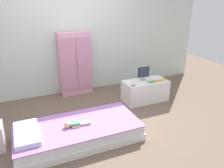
{
  "coord_description": "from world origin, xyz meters",
  "views": [
    {
      "loc": [
        -1.11,
        -3.15,
        2.0
      ],
      "look_at": [
        0.37,
        0.28,
        0.56
      ],
      "focal_mm": 35.23,
      "sensor_mm": 36.0,
      "label": 1
    }
  ],
  "objects": [
    {
      "name": "doll",
      "position": [
        -0.54,
        -0.37,
        0.29
      ],
      "size": [
        0.39,
        0.14,
        0.1
      ],
      "color": "#4CA375",
      "rests_on": "bed"
    },
    {
      "name": "back_wall",
      "position": [
        0.0,
        1.57,
        1.35
      ],
      "size": [
        6.4,
        0.05,
        2.7
      ],
      "primitive_type": "cube",
      "color": "silver",
      "rests_on": "ground_plane"
    },
    {
      "name": "book_yellow",
      "position": [
        1.57,
        0.34,
        0.44
      ],
      "size": [
        0.13,
        0.1,
        0.01
      ],
      "primitive_type": "cube",
      "color": "gold",
      "rests_on": "tv_stand"
    },
    {
      "name": "wardrobe",
      "position": [
        -0.01,
        1.4,
        0.69
      ],
      "size": [
        0.69,
        0.29,
        1.37
      ],
      "color": "#E599BC",
      "rests_on": "ground_plane"
    },
    {
      "name": "book_green",
      "position": [
        1.27,
        0.34,
        0.44
      ],
      "size": [
        0.13,
        0.1,
        0.01
      ],
      "primitive_type": "cube",
      "color": "#429E51",
      "rests_on": "tv_stand"
    },
    {
      "name": "tv_stand",
      "position": [
        1.2,
        0.45,
        0.22
      ],
      "size": [
        0.91,
        0.46,
        0.44
      ],
      "primitive_type": "cube",
      "color": "white",
      "rests_on": "ground_plane"
    },
    {
      "name": "ground_plane",
      "position": [
        0.0,
        0.0,
        -0.01
      ],
      "size": [
        10.0,
        10.0,
        0.02
      ],
      "primitive_type": "cube",
      "color": "brown"
    },
    {
      "name": "bed",
      "position": [
        -0.45,
        -0.34,
        0.13
      ],
      "size": [
        1.84,
        0.89,
        0.26
      ],
      "color": "white",
      "rests_on": "ground_plane"
    },
    {
      "name": "book_orange",
      "position": [
        1.41,
        0.34,
        0.44
      ],
      "size": [
        0.15,
        0.08,
        0.01
      ],
      "primitive_type": "cube",
      "color": "orange",
      "rests_on": "tv_stand"
    },
    {
      "name": "pillow",
      "position": [
        -1.17,
        -0.34,
        0.29
      ],
      "size": [
        0.32,
        0.64,
        0.07
      ],
      "primitive_type": "cube",
      "color": "silver",
      "rests_on": "bed"
    },
    {
      "name": "rocking_horse_toy",
      "position": [
        0.83,
        0.3,
        0.49
      ],
      "size": [
        0.1,
        0.04,
        0.12
      ],
      "color": "#8E6642",
      "rests_on": "tv_stand"
    },
    {
      "name": "tv_monitor",
      "position": [
        1.19,
        0.52,
        0.59
      ],
      "size": [
        0.25,
        0.1,
        0.28
      ],
      "color": "#99999E",
      "rests_on": "tv_stand"
    }
  ]
}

